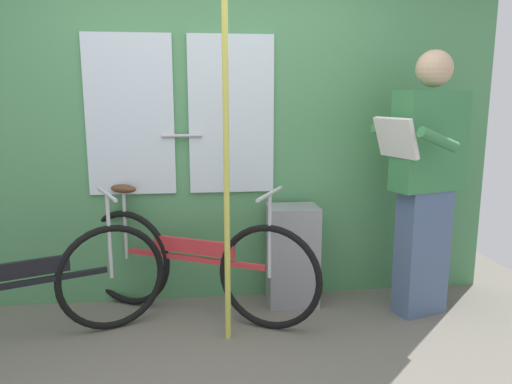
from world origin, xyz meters
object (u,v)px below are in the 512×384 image
trash_bin_by_wall (292,255)px  handrail_pole (226,152)px  bicycle_near_door (193,264)px  bicycle_leaning_behind (15,291)px  passenger_reading_newspaper (426,179)px

trash_bin_by_wall → handrail_pole: size_ratio=0.31×
bicycle_near_door → bicycle_leaning_behind: bearing=-133.9°
bicycle_near_door → passenger_reading_newspaper: bearing=22.6°
bicycle_near_door → passenger_reading_newspaper: passenger_reading_newspaper is taller
trash_bin_by_wall → passenger_reading_newspaper: bearing=-16.5°
passenger_reading_newspaper → handrail_pole: size_ratio=0.76×
bicycle_near_door → trash_bin_by_wall: bicycle_near_door is taller
bicycle_leaning_behind → handrail_pole: size_ratio=0.71×
bicycle_near_door → handrail_pole: handrail_pole is taller
bicycle_near_door → trash_bin_by_wall: bearing=37.4°
bicycle_leaning_behind → passenger_reading_newspaper: 2.65m
bicycle_near_door → trash_bin_by_wall: 0.72m
handrail_pole → trash_bin_by_wall: bearing=44.0°
passenger_reading_newspaper → handrail_pole: 1.38m
bicycle_leaning_behind → trash_bin_by_wall: bicycle_leaning_behind is taller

